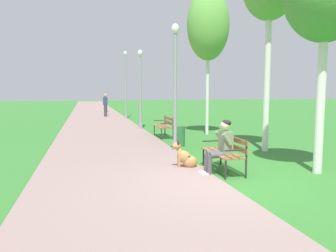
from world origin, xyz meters
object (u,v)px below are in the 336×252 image
at_px(park_bench_mid, 165,125).
at_px(dog_shepherd, 186,158).
at_px(birch_tree_third, 208,25).
at_px(person_seated_on_near_bench, 221,145).
at_px(lamp_post_near, 175,86).
at_px(lamp_post_far, 126,84).
at_px(litter_bin, 180,136).
at_px(pedestrian_distant, 105,105).
at_px(lamp_post_mid, 140,88).
at_px(park_bench_near, 226,150).
at_px(pedestrian_further_distant, 106,103).

distance_m(park_bench_mid, dog_shepherd, 5.58).
bearing_deg(birch_tree_third, person_seated_on_near_bench, -108.14).
distance_m(lamp_post_near, lamp_post_far, 12.92).
relative_size(litter_bin, pedestrian_distant, 0.42).
bearing_deg(birch_tree_third, litter_bin, -126.75).
distance_m(park_bench_mid, lamp_post_far, 9.90).
relative_size(lamp_post_mid, lamp_post_far, 0.85).
relative_size(birch_tree_third, pedestrian_distant, 3.75).
height_order(park_bench_near, dog_shepherd, park_bench_near).
bearing_deg(lamp_post_near, litter_bin, 64.81).
bearing_deg(pedestrian_further_distant, person_seated_on_near_bench, -86.91).
relative_size(lamp_post_near, lamp_post_far, 0.86).
height_order(person_seated_on_near_bench, lamp_post_mid, lamp_post_mid).
bearing_deg(birch_tree_third, pedestrian_distant, 108.97).
bearing_deg(lamp_post_mid, pedestrian_further_distant, 93.79).
height_order(lamp_post_mid, birch_tree_third, birch_tree_third).
xyz_separation_m(person_seated_on_near_bench, dog_shepherd, (-0.61, 0.72, -0.42)).
height_order(park_bench_near, person_seated_on_near_bench, person_seated_on_near_bench).
height_order(person_seated_on_near_bench, pedestrian_distant, pedestrian_distant).
height_order(lamp_post_near, lamp_post_mid, lamp_post_near).
bearing_deg(dog_shepherd, pedestrian_further_distant, 91.60).
distance_m(park_bench_mid, pedestrian_further_distant, 16.61).
relative_size(lamp_post_near, pedestrian_further_distant, 2.39).
relative_size(person_seated_on_near_bench, pedestrian_further_distant, 0.76).
bearing_deg(litter_bin, lamp_post_mid, 95.09).
bearing_deg(lamp_post_far, pedestrian_distant, 131.01).
bearing_deg(lamp_post_mid, pedestrian_distant, 98.61).
bearing_deg(dog_shepherd, person_seated_on_near_bench, -49.70).
height_order(park_bench_mid, lamp_post_near, lamp_post_near).
xyz_separation_m(lamp_post_near, lamp_post_mid, (-0.08, 6.22, -0.03)).
bearing_deg(park_bench_mid, lamp_post_mid, 99.39).
relative_size(park_bench_mid, dog_shepherd, 1.81).
height_order(park_bench_near, lamp_post_near, lamp_post_near).
height_order(park_bench_near, park_bench_mid, same).
distance_m(lamp_post_far, birch_tree_third, 9.94).
bearing_deg(lamp_post_far, pedestrian_further_distant, 98.11).
xyz_separation_m(person_seated_on_near_bench, pedestrian_distant, (-1.58, 17.48, 0.16)).
bearing_deg(person_seated_on_near_bench, lamp_post_mid, 92.05).
distance_m(lamp_post_near, birch_tree_third, 5.04).
height_order(person_seated_on_near_bench, pedestrian_further_distant, pedestrian_further_distant).
xyz_separation_m(dog_shepherd, birch_tree_third, (2.78, 5.88, 4.41)).
relative_size(park_bench_near, lamp_post_mid, 0.38).
distance_m(dog_shepherd, lamp_post_near, 2.95).
distance_m(litter_bin, pedestrian_distant, 13.70).
bearing_deg(park_bench_mid, pedestrian_distant, 98.82).
distance_m(park_bench_near, birch_tree_third, 7.87).
distance_m(person_seated_on_near_bench, lamp_post_near, 3.35).
height_order(park_bench_mid, lamp_post_far, lamp_post_far).
bearing_deg(park_bench_mid, park_bench_near, -89.63).
xyz_separation_m(dog_shepherd, pedestrian_further_distant, (-0.62, 22.07, 0.58)).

